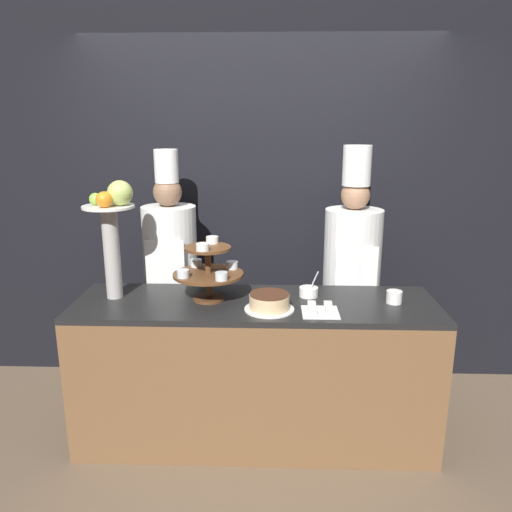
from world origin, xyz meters
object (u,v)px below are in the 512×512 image
(chef_left, at_px, (171,267))
(chef_center_left, at_px, (352,269))
(cup_white, at_px, (394,297))
(fruit_pedestal, at_px, (113,223))
(tiered_stand, at_px, (208,269))
(cake_square_tray, at_px, (320,310))
(cake_round, at_px, (269,302))
(serving_bowl_far, at_px, (309,292))

(chef_left, relative_size, chef_center_left, 0.98)
(cup_white, relative_size, chef_center_left, 0.05)
(fruit_pedestal, bearing_deg, tiered_stand, -2.16)
(cake_square_tray, bearing_deg, chef_center_left, 68.05)
(cup_white, bearing_deg, fruit_pedestal, 178.59)
(chef_left, height_order, chef_center_left, chef_center_left)
(cake_round, bearing_deg, fruit_pedestal, 169.06)
(cake_round, distance_m, cake_square_tray, 0.29)
(cup_white, bearing_deg, cake_round, -169.38)
(tiered_stand, bearing_deg, chef_left, 123.80)
(tiered_stand, xyz_separation_m, fruit_pedestal, (-0.55, 0.02, 0.26))
(tiered_stand, height_order, serving_bowl_far, tiered_stand)
(cup_white, distance_m, chef_center_left, 0.53)
(serving_bowl_far, bearing_deg, fruit_pedestal, -177.06)
(fruit_pedestal, bearing_deg, chef_left, 63.52)
(tiered_stand, xyz_separation_m, serving_bowl_far, (0.60, 0.08, -0.16))
(cake_square_tray, relative_size, chef_left, 0.12)
(cake_round, height_order, chef_left, chef_left)
(cup_white, height_order, chef_center_left, chef_center_left)
(tiered_stand, distance_m, cake_square_tray, 0.69)
(cake_round, bearing_deg, cake_square_tray, -7.46)
(fruit_pedestal, xyz_separation_m, cake_square_tray, (1.19, -0.21, -0.44))
(fruit_pedestal, distance_m, cup_white, 1.69)
(fruit_pedestal, xyz_separation_m, chef_left, (0.23, 0.46, -0.40))
(chef_left, distance_m, chef_center_left, 1.24)
(cake_round, height_order, cake_square_tray, cake_round)
(tiered_stand, bearing_deg, cake_round, -23.38)
(tiered_stand, height_order, cake_round, tiered_stand)
(cake_round, bearing_deg, tiered_stand, 156.62)
(cake_square_tray, bearing_deg, fruit_pedestal, 169.87)
(fruit_pedestal, xyz_separation_m, cake_round, (0.91, -0.18, -0.41))
(serving_bowl_far, height_order, chef_left, chef_left)
(cake_square_tray, relative_size, serving_bowl_far, 1.28)
(cake_round, bearing_deg, chef_center_left, 49.01)
(cake_square_tray, distance_m, chef_center_left, 0.73)
(chef_left, bearing_deg, fruit_pedestal, -116.48)
(cake_square_tray, xyz_separation_m, chef_left, (-0.96, 0.67, 0.04))
(cake_round, height_order, chef_center_left, chef_center_left)
(cup_white, distance_m, serving_bowl_far, 0.50)
(tiered_stand, bearing_deg, cake_square_tray, -16.69)
(cake_square_tray, height_order, serving_bowl_far, serving_bowl_far)
(tiered_stand, height_order, cake_square_tray, tiered_stand)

